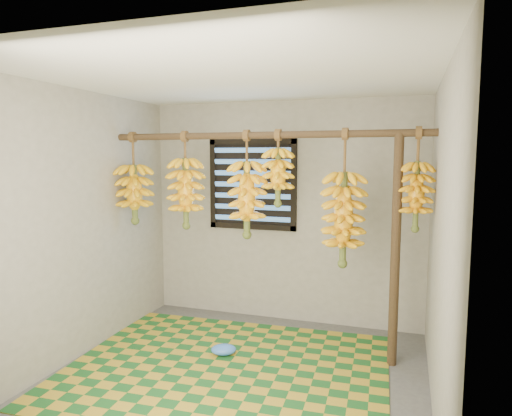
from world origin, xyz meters
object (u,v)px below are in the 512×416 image
at_px(support_post, 395,252).
at_px(banana_bunch_f, 416,196).
at_px(banana_bunch_b, 186,193).
at_px(banana_bunch_c, 247,199).
at_px(banana_bunch_a, 134,194).
at_px(banana_bunch_e, 343,219).
at_px(plastic_bag, 224,350).
at_px(banana_bunch_d, 278,177).
at_px(woven_mat, 226,368).

bearing_deg(support_post, banana_bunch_f, 0.00).
height_order(banana_bunch_b, banana_bunch_c, same).
height_order(banana_bunch_a, banana_bunch_e, same).
relative_size(banana_bunch_a, banana_bunch_f, 1.06).
height_order(plastic_bag, banana_bunch_a, banana_bunch_a).
relative_size(support_post, banana_bunch_d, 2.89).
xyz_separation_m(banana_bunch_b, banana_bunch_e, (1.53, 0.00, -0.19)).
bearing_deg(banana_bunch_e, woven_mat, -149.14).
xyz_separation_m(woven_mat, banana_bunch_a, (-1.21, 0.54, 1.43)).
bearing_deg(banana_bunch_a, banana_bunch_d, 0.00).
bearing_deg(banana_bunch_b, banana_bunch_f, 0.00).
bearing_deg(banana_bunch_c, woven_mat, -90.16).
bearing_deg(banana_bunch_c, banana_bunch_e, 0.00).
xyz_separation_m(banana_bunch_a, banana_bunch_f, (2.70, 0.00, 0.05)).
height_order(banana_bunch_d, banana_bunch_e, same).
distance_m(banana_bunch_b, banana_bunch_e, 1.54).
relative_size(woven_mat, banana_bunch_f, 3.10).
bearing_deg(banana_bunch_a, banana_bunch_b, 0.00).
distance_m(support_post, banana_bunch_c, 1.40).
bearing_deg(banana_bunch_f, woven_mat, -160.23).
xyz_separation_m(banana_bunch_a, banana_bunch_b, (0.58, 0.00, 0.02)).
relative_size(banana_bunch_c, banana_bunch_f, 1.15).
bearing_deg(support_post, banana_bunch_c, 180.00).
xyz_separation_m(support_post, banana_bunch_d, (-1.04, 0.00, 0.62)).
bearing_deg(banana_bunch_a, plastic_bag, -15.48).
height_order(banana_bunch_a, banana_bunch_b, same).
distance_m(banana_bunch_a, banana_bunch_d, 1.52).
relative_size(banana_bunch_e, banana_bunch_f, 1.39).
xyz_separation_m(banana_bunch_a, banana_bunch_e, (2.11, 0.00, -0.17)).
relative_size(banana_bunch_b, banana_bunch_d, 1.35).
relative_size(support_post, banana_bunch_b, 2.13).
xyz_separation_m(woven_mat, banana_bunch_d, (0.30, 0.54, 1.62)).
height_order(banana_bunch_b, banana_bunch_d, same).
xyz_separation_m(banana_bunch_d, banana_bunch_f, (1.19, 0.00, -0.14)).
bearing_deg(banana_bunch_d, woven_mat, -119.36).
height_order(woven_mat, banana_bunch_c, banana_bunch_c).
bearing_deg(woven_mat, banana_bunch_f, 19.77).
distance_m(banana_bunch_c, banana_bunch_f, 1.49).
distance_m(banana_bunch_b, banana_bunch_c, 0.63).
xyz_separation_m(plastic_bag, banana_bunch_e, (1.02, 0.30, 1.20)).
xyz_separation_m(banana_bunch_e, banana_bunch_f, (0.59, 0.00, 0.22)).
bearing_deg(plastic_bag, banana_bunch_d, 35.56).
bearing_deg(banana_bunch_f, banana_bunch_d, 180.00).
relative_size(plastic_bag, banana_bunch_b, 0.25).
distance_m(woven_mat, banana_bunch_d, 1.73).
height_order(support_post, plastic_bag, support_post).
relative_size(plastic_bag, banana_bunch_e, 0.19).
bearing_deg(plastic_bag, banana_bunch_c, 68.01).
distance_m(support_post, banana_bunch_d, 1.21).
relative_size(support_post, banana_bunch_f, 2.31).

